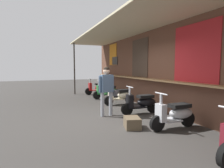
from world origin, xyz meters
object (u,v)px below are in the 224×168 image
at_px(scooter_silver, 176,114).
at_px(merchandise_crate, 132,123).
at_px(scooter_green, 108,91).
at_px(scooter_black, 142,103).
at_px(scooter_red, 98,88).
at_px(scooter_cream, 121,96).
at_px(shopper_with_handbag, 107,86).

xyz_separation_m(scooter_silver, merchandise_crate, (-0.46, -1.04, -0.24)).
relative_size(scooter_green, scooter_black, 1.00).
xyz_separation_m(scooter_red, scooter_black, (4.94, -0.00, 0.00)).
distance_m(scooter_red, scooter_black, 4.94).
height_order(scooter_cream, scooter_silver, same).
relative_size(scooter_red, scooter_cream, 1.00).
height_order(scooter_cream, scooter_black, same).
bearing_deg(scooter_red, scooter_silver, 89.13).
bearing_deg(shopper_with_handbag, scooter_red, -22.08).
relative_size(scooter_green, scooter_cream, 1.00).
bearing_deg(merchandise_crate, scooter_cream, 160.22).
bearing_deg(scooter_black, scooter_red, -88.83).
relative_size(scooter_black, merchandise_crate, 2.90).
bearing_deg(scooter_silver, scooter_red, -90.20).
xyz_separation_m(scooter_silver, shopper_with_handbag, (-1.86, -1.22, 0.59)).
relative_size(scooter_red, scooter_black, 1.00).
bearing_deg(shopper_with_handbag, scooter_silver, -154.43).
bearing_deg(scooter_green, scooter_black, 91.53).
height_order(scooter_red, scooter_silver, same).
distance_m(shopper_with_handbag, merchandise_crate, 1.64).
xyz_separation_m(scooter_red, shopper_with_handbag, (4.73, -1.22, 0.59)).
bearing_deg(scooter_black, scooter_cream, -88.83).
distance_m(scooter_red, scooter_silver, 6.59).
relative_size(scooter_green, shopper_with_handbag, 0.87).
bearing_deg(scooter_cream, shopper_with_handbag, 51.20).
relative_size(scooter_green, scooter_silver, 1.00).
distance_m(scooter_cream, shopper_with_handbag, 2.01).
distance_m(scooter_black, scooter_silver, 1.65).
bearing_deg(scooter_silver, merchandise_crate, -23.99).
distance_m(scooter_silver, merchandise_crate, 1.16).
xyz_separation_m(scooter_green, shopper_with_handbag, (3.12, -1.22, 0.59)).
xyz_separation_m(scooter_cream, merchandise_crate, (2.89, -1.04, -0.24)).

